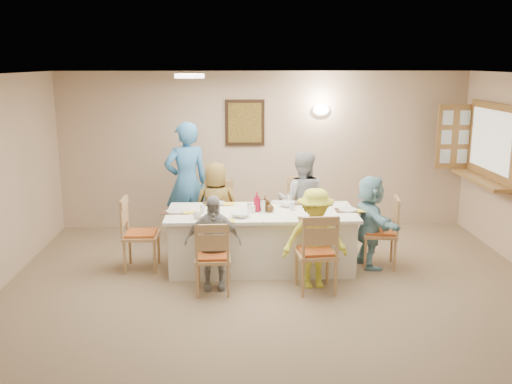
{
  "coord_description": "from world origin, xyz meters",
  "views": [
    {
      "loc": [
        -0.46,
        -5.53,
        2.64
      ],
      "look_at": [
        -0.2,
        1.4,
        1.05
      ],
      "focal_mm": 40.0,
      "sensor_mm": 36.0,
      "label": 1
    }
  ],
  "objects_px": {
    "diner_back_left": "(216,207)",
    "diner_front_right": "(315,238)",
    "chair_back_left": "(217,216)",
    "diner_front_left": "(213,242)",
    "chair_left_end": "(141,234)",
    "condiment_ketchup": "(257,202)",
    "chair_front_left": "(213,256)",
    "chair_back_right": "(300,214)",
    "dining_table": "(261,240)",
    "chair_front_right": "(316,251)",
    "diner_right_end": "(370,221)",
    "chair_right_end": "(380,232)",
    "serving_hatch": "(492,144)",
    "diner_back_right": "(302,202)",
    "caregiver": "(187,183)"
  },
  "relations": [
    {
      "from": "diner_back_left",
      "to": "diner_front_right",
      "type": "bearing_deg",
      "value": 124.11
    },
    {
      "from": "chair_back_left",
      "to": "diner_front_left",
      "type": "relative_size",
      "value": 0.86
    },
    {
      "from": "chair_left_end",
      "to": "condiment_ketchup",
      "type": "relative_size",
      "value": 3.76
    },
    {
      "from": "chair_front_left",
      "to": "diner_front_right",
      "type": "bearing_deg",
      "value": -175.61
    },
    {
      "from": "chair_back_right",
      "to": "dining_table",
      "type": "bearing_deg",
      "value": -115.7
    },
    {
      "from": "chair_front_right",
      "to": "diner_back_left",
      "type": "height_order",
      "value": "diner_back_left"
    },
    {
      "from": "dining_table",
      "to": "diner_right_end",
      "type": "relative_size",
      "value": 1.98
    },
    {
      "from": "diner_front_left",
      "to": "condiment_ketchup",
      "type": "height_order",
      "value": "diner_front_left"
    },
    {
      "from": "diner_right_end",
      "to": "condiment_ketchup",
      "type": "bearing_deg",
      "value": 81.6
    },
    {
      "from": "condiment_ketchup",
      "to": "chair_right_end",
      "type": "bearing_deg",
      "value": 0.13
    },
    {
      "from": "diner_back_left",
      "to": "chair_front_right",
      "type": "bearing_deg",
      "value": 121.72
    },
    {
      "from": "serving_hatch",
      "to": "chair_back_right",
      "type": "height_order",
      "value": "serving_hatch"
    },
    {
      "from": "dining_table",
      "to": "diner_right_end",
      "type": "distance_m",
      "value": 1.44
    },
    {
      "from": "chair_back_left",
      "to": "chair_front_left",
      "type": "height_order",
      "value": "chair_back_left"
    },
    {
      "from": "diner_front_right",
      "to": "diner_back_left",
      "type": "bearing_deg",
      "value": 126.31
    },
    {
      "from": "chair_back_right",
      "to": "condiment_ketchup",
      "type": "distance_m",
      "value": 1.1
    },
    {
      "from": "diner_front_left",
      "to": "diner_right_end",
      "type": "distance_m",
      "value": 2.13
    },
    {
      "from": "diner_front_left",
      "to": "diner_back_right",
      "type": "bearing_deg",
      "value": 46.88
    },
    {
      "from": "chair_back_left",
      "to": "diner_back_right",
      "type": "relative_size",
      "value": 0.68
    },
    {
      "from": "caregiver",
      "to": "chair_back_right",
      "type": "bearing_deg",
      "value": 146.83
    },
    {
      "from": "chair_left_end",
      "to": "diner_front_right",
      "type": "height_order",
      "value": "diner_front_right"
    },
    {
      "from": "serving_hatch",
      "to": "chair_back_left",
      "type": "relative_size",
      "value": 1.54
    },
    {
      "from": "chair_back_right",
      "to": "chair_right_end",
      "type": "xyz_separation_m",
      "value": [
        0.95,
        -0.8,
        -0.04
      ]
    },
    {
      "from": "diner_front_right",
      "to": "caregiver",
      "type": "xyz_separation_m",
      "value": [
        -1.65,
        1.83,
        0.3
      ]
    },
    {
      "from": "chair_front_right",
      "to": "chair_left_end",
      "type": "relative_size",
      "value": 1.01
    },
    {
      "from": "chair_back_right",
      "to": "chair_right_end",
      "type": "distance_m",
      "value": 1.24
    },
    {
      "from": "dining_table",
      "to": "diner_right_end",
      "type": "height_order",
      "value": "diner_right_end"
    },
    {
      "from": "chair_back_left",
      "to": "diner_front_right",
      "type": "height_order",
      "value": "diner_front_right"
    },
    {
      "from": "serving_hatch",
      "to": "condiment_ketchup",
      "type": "bearing_deg",
      "value": -165.86
    },
    {
      "from": "chair_back_right",
      "to": "diner_back_left",
      "type": "height_order",
      "value": "diner_back_left"
    },
    {
      "from": "diner_front_left",
      "to": "caregiver",
      "type": "height_order",
      "value": "caregiver"
    },
    {
      "from": "chair_front_left",
      "to": "diner_back_right",
      "type": "distance_m",
      "value": 1.92
    },
    {
      "from": "diner_right_end",
      "to": "condiment_ketchup",
      "type": "height_order",
      "value": "diner_right_end"
    },
    {
      "from": "diner_right_end",
      "to": "diner_back_left",
      "type": "bearing_deg",
      "value": 62.85
    },
    {
      "from": "dining_table",
      "to": "diner_back_right",
      "type": "xyz_separation_m",
      "value": [
        0.6,
        0.68,
        0.34
      ]
    },
    {
      "from": "serving_hatch",
      "to": "diner_back_left",
      "type": "distance_m",
      "value": 4.03
    },
    {
      "from": "chair_left_end",
      "to": "diner_front_right",
      "type": "relative_size",
      "value": 0.79
    },
    {
      "from": "chair_left_end",
      "to": "diner_front_left",
      "type": "relative_size",
      "value": 0.84
    },
    {
      "from": "diner_right_end",
      "to": "dining_table",
      "type": "bearing_deg",
      "value": 81.46
    },
    {
      "from": "diner_back_right",
      "to": "diner_right_end",
      "type": "height_order",
      "value": "diner_back_right"
    },
    {
      "from": "chair_back_right",
      "to": "chair_front_right",
      "type": "height_order",
      "value": "chair_back_right"
    },
    {
      "from": "diner_front_right",
      "to": "condiment_ketchup",
      "type": "height_order",
      "value": "diner_front_right"
    },
    {
      "from": "chair_back_left",
      "to": "chair_front_right",
      "type": "height_order",
      "value": "chair_back_left"
    },
    {
      "from": "serving_hatch",
      "to": "chair_front_left",
      "type": "distance_m",
      "value": 4.4
    },
    {
      "from": "diner_front_right",
      "to": "chair_back_right",
      "type": "bearing_deg",
      "value": 84.88
    },
    {
      "from": "serving_hatch",
      "to": "chair_right_end",
      "type": "relative_size",
      "value": 1.59
    },
    {
      "from": "dining_table",
      "to": "chair_front_right",
      "type": "xyz_separation_m",
      "value": [
        0.6,
        -0.8,
        0.1
      ]
    },
    {
      "from": "chair_front_right",
      "to": "chair_right_end",
      "type": "distance_m",
      "value": 1.24
    },
    {
      "from": "diner_front_left",
      "to": "diner_right_end",
      "type": "bearing_deg",
      "value": 16.91
    },
    {
      "from": "chair_back_right",
      "to": "chair_front_left",
      "type": "relative_size",
      "value": 1.15
    }
  ]
}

